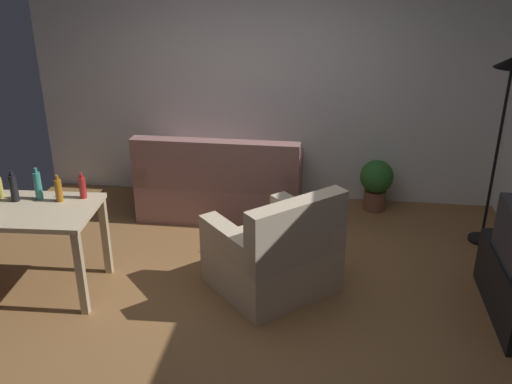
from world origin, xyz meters
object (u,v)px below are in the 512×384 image
(bottle_dark, at_px, (14,188))
(bottle_red, at_px, (83,187))
(armchair, at_px, (275,255))
(potted_plant, at_px, (376,182))
(bottle_amber, at_px, (59,190))
(desk, at_px, (22,220))
(couch, at_px, (221,187))
(torchiere_lamp, at_px, (506,101))
(bottle_tall, at_px, (38,185))

(bottle_dark, xyz_separation_m, bottle_red, (0.53, 0.13, -0.02))
(armchair, bearing_deg, potted_plant, -160.79)
(bottle_red, bearing_deg, bottle_amber, -152.28)
(desk, height_order, armchair, armchair)
(bottle_amber, bearing_deg, couch, 55.07)
(torchiere_lamp, xyz_separation_m, bottle_red, (-3.56, -1.13, -0.56))
(couch, xyz_separation_m, bottle_red, (-0.88, -1.42, 0.55))
(couch, distance_m, torchiere_lamp, 2.91)
(couch, height_order, bottle_red, bottle_red)
(torchiere_lamp, height_order, armchair, torchiere_lamp)
(bottle_dark, bearing_deg, bottle_tall, 19.29)
(torchiere_lamp, bearing_deg, bottle_dark, -162.81)
(couch, relative_size, torchiere_lamp, 0.94)
(couch, relative_size, bottle_amber, 7.40)
(desk, distance_m, bottle_amber, 0.38)
(bottle_dark, distance_m, bottle_red, 0.55)
(couch, height_order, bottle_tall, bottle_tall)
(torchiere_lamp, relative_size, bottle_dark, 6.80)
(couch, xyz_separation_m, armchair, (0.73, -1.39, 0.01))
(desk, bearing_deg, armchair, 4.44)
(couch, xyz_separation_m, potted_plant, (1.66, 0.31, 0.02))
(desk, xyz_separation_m, bottle_amber, (0.26, 0.17, 0.21))
(desk, bearing_deg, bottle_tall, 64.71)
(torchiere_lamp, distance_m, bottle_tall, 4.12)
(bottle_tall, bearing_deg, torchiere_lamp, 17.09)
(torchiere_lamp, relative_size, bottle_tall, 6.58)
(desk, bearing_deg, bottle_amber, 30.07)
(desk, bearing_deg, couch, 48.45)
(bottle_dark, distance_m, bottle_tall, 0.19)
(couch, distance_m, potted_plant, 1.68)
(desk, distance_m, potted_plant, 3.59)
(bottle_amber, height_order, bottle_red, bottle_amber)
(couch, height_order, armchair, same)
(bottle_red, bearing_deg, desk, -148.60)
(couch, distance_m, bottle_dark, 2.17)
(torchiere_lamp, xyz_separation_m, bottle_tall, (-3.91, -1.20, -0.53))
(couch, height_order, bottle_dark, bottle_dark)
(couch, relative_size, bottle_red, 7.69)
(torchiere_lamp, bearing_deg, bottle_tall, -162.91)
(couch, height_order, desk, couch)
(desk, distance_m, armchair, 2.08)
(bottle_amber, bearing_deg, bottle_tall, 174.51)
(potted_plant, height_order, armchair, armchair)
(couch, xyz_separation_m, torchiere_lamp, (2.67, -0.29, 1.11))
(desk, height_order, bottle_dark, bottle_dark)
(torchiere_lamp, bearing_deg, bottle_red, -162.35)
(armchair, height_order, bottle_amber, bottle_amber)
(bottle_dark, height_order, bottle_amber, bottle_dark)
(bottle_red, bearing_deg, potted_plant, 34.26)
(desk, bearing_deg, potted_plant, 30.32)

